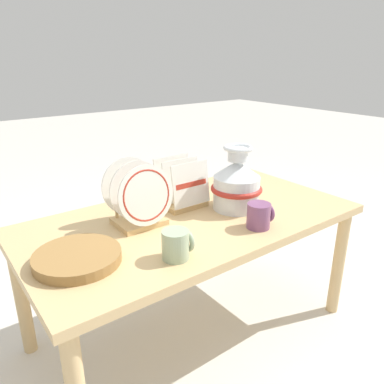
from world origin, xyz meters
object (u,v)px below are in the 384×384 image
Objects in this scene: dish_rack_round_plates at (140,201)px; dish_rack_square_plates at (182,191)px; mug_plum_glaze at (259,215)px; mug_sage_glaze at (177,244)px; wicker_charger_stack at (77,258)px; ceramic_vase at (237,183)px.

dish_rack_square_plates is (0.25, 0.07, -0.04)m from dish_rack_round_plates.
mug_sage_glaze is at bearing -179.79° from mug_plum_glaze.
wicker_charger_stack is at bearing -160.22° from dish_rack_square_plates.
dish_rack_round_plates reaches higher than mug_plum_glaze.
wicker_charger_stack is at bearing -177.54° from ceramic_vase.
ceramic_vase is 1.33× the size of dish_rack_square_plates.
ceramic_vase is at bearing -44.64° from dish_rack_square_plates.
ceramic_vase reaches higher than mug_plum_glaze.
mug_plum_glaze is at bearing -14.01° from wicker_charger_stack.
mug_sage_glaze is at bearing -31.33° from wicker_charger_stack.
mug_sage_glaze is 0.40m from mug_plum_glaze.
dish_rack_round_plates is (-0.43, 0.10, -0.01)m from ceramic_vase.
ceramic_vase reaches higher than wicker_charger_stack.
dish_rack_round_plates is 0.48m from mug_plum_glaze.
dish_rack_square_plates is (-0.17, 0.17, -0.05)m from ceramic_vase.
dish_rack_square_plates is 2.11× the size of mug_plum_glaze.
mug_plum_glaze is (0.68, -0.17, 0.03)m from wicker_charger_stack.
dish_rack_round_plates is at bearing 22.88° from wicker_charger_stack.
mug_sage_glaze and mug_plum_glaze have the same top height.
dish_rack_round_plates is 0.91× the size of wicker_charger_stack.
wicker_charger_stack is 2.83× the size of mug_sage_glaze.
mug_plum_glaze is at bearing 0.21° from mug_sage_glaze.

